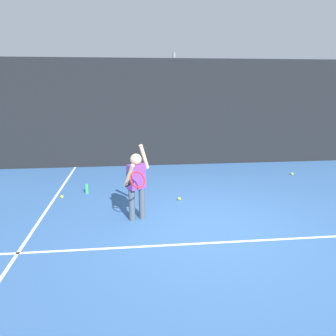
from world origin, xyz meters
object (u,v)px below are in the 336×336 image
Objects in this scene: water_bottle at (87,189)px; tennis_player at (136,181)px; tennis_ball_3 at (292,174)px; tennis_ball_2 at (62,197)px; tennis_ball_0 at (179,199)px.

tennis_player is at bearing -55.51° from water_bottle.
tennis_player reaches higher than water_bottle.
water_bottle is 5.38m from tennis_ball_3.
tennis_player is 4.96m from tennis_ball_3.
tennis_ball_3 is at bearing 11.87° from tennis_ball_2.
tennis_player is 2.02m from water_bottle.
tennis_ball_2 is at bearing -168.13° from tennis_ball_3.
tennis_player is 20.46× the size of tennis_ball_3.
tennis_ball_0 is 1.00× the size of tennis_ball_2.
tennis_ball_0 is 3.68m from tennis_ball_3.
tennis_player reaches higher than tennis_ball_3.
tennis_ball_0 is (0.90, 0.92, -0.69)m from tennis_player.
tennis_ball_2 is at bearing -152.29° from water_bottle.
tennis_player is 20.46× the size of tennis_ball_0.
tennis_ball_3 is (5.29, 0.96, -0.08)m from water_bottle.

